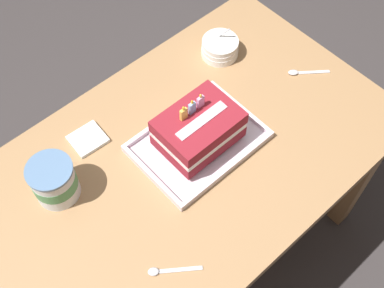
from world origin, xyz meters
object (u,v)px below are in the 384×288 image
object	(u,v)px
foil_tray	(198,142)
birthday_cake	(198,129)
ice_cream_tub	(54,181)
serving_spoon_by_bowls	(299,72)
serving_spoon_near_tray	(162,271)
bowl_stack	(220,48)
napkin_pile	(88,139)

from	to	relation	value
foil_tray	birthday_cake	world-z (taller)	birthday_cake
ice_cream_tub	serving_spoon_by_bowls	bearing A→B (deg)	-11.11
foil_tray	serving_spoon_near_tray	bearing A→B (deg)	-145.65
bowl_stack	napkin_pile	size ratio (longest dim) A/B	1.20
birthday_cake	ice_cream_tub	world-z (taller)	birthday_cake
ice_cream_tub	napkin_pile	size ratio (longest dim) A/B	1.24
birthday_cake	ice_cream_tub	size ratio (longest dim) A/B	1.77
birthday_cake	napkin_pile	xyz separation A→B (m)	(-0.23, 0.22, -0.07)
foil_tray	serving_spoon_near_tray	xyz separation A→B (m)	(-0.32, -0.22, -0.00)
birthday_cake	serving_spoon_near_tray	xyz separation A→B (m)	(-0.32, -0.22, -0.07)
birthday_cake	serving_spoon_near_tray	distance (m)	0.39
ice_cream_tub	serving_spoon_by_bowls	distance (m)	0.81
bowl_stack	ice_cream_tub	world-z (taller)	ice_cream_tub
ice_cream_tub	serving_spoon_near_tray	xyz separation A→B (m)	(0.06, -0.35, -0.06)
serving_spoon_near_tray	serving_spoon_by_bowls	world-z (taller)	same
foil_tray	bowl_stack	size ratio (longest dim) A/B	2.97
serving_spoon_by_bowls	napkin_pile	bearing A→B (deg)	159.50
bowl_stack	serving_spoon_near_tray	bearing A→B (deg)	-144.78
foil_tray	bowl_stack	xyz separation A→B (m)	(0.28, 0.21, 0.02)
foil_tray	ice_cream_tub	size ratio (longest dim) A/B	2.87
foil_tray	bowl_stack	distance (m)	0.35
birthday_cake	bowl_stack	xyz separation A→B (m)	(0.28, 0.21, -0.05)
bowl_stack	ice_cream_tub	xyz separation A→B (m)	(-0.66, -0.07, 0.03)
napkin_pile	serving_spoon_near_tray	bearing A→B (deg)	-101.72
ice_cream_tub	napkin_pile	distance (m)	0.18
serving_spoon_near_tray	foil_tray	bearing A→B (deg)	34.35
foil_tray	serving_spoon_near_tray	distance (m)	0.38
ice_cream_tub	birthday_cake	bearing A→B (deg)	-19.74
foil_tray	napkin_pile	size ratio (longest dim) A/B	3.56
foil_tray	ice_cream_tub	world-z (taller)	ice_cream_tub
serving_spoon_by_bowls	ice_cream_tub	bearing A→B (deg)	168.89
birthday_cake	serving_spoon_near_tray	bearing A→B (deg)	-145.63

